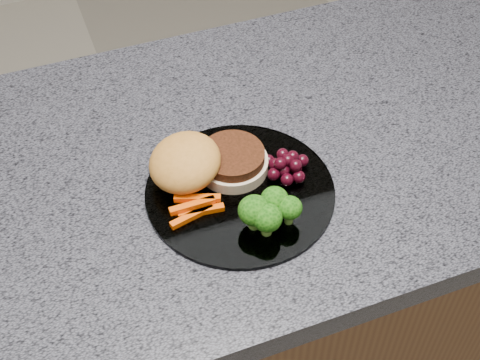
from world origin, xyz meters
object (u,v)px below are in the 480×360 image
(burger, at_px, (202,164))
(grape_bunch, at_px, (287,165))
(island_cabinet, at_px, (231,320))
(plate, at_px, (240,191))

(burger, xyz_separation_m, grape_bunch, (0.11, -0.04, -0.01))
(island_cabinet, distance_m, grape_bunch, 0.50)
(plate, xyz_separation_m, grape_bunch, (0.07, 0.01, 0.02))
(grape_bunch, bearing_deg, island_cabinet, 131.10)
(island_cabinet, height_order, burger, burger)
(plate, xyz_separation_m, burger, (-0.04, 0.04, 0.03))
(plate, distance_m, burger, 0.06)
(plate, relative_size, burger, 1.37)
(plate, relative_size, grape_bunch, 3.94)
(plate, height_order, grape_bunch, grape_bunch)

